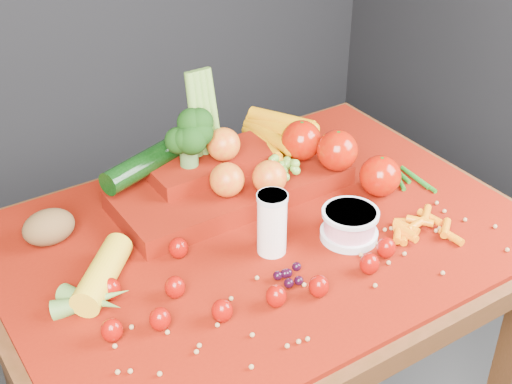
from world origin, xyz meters
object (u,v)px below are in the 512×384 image
produce_mound (248,168)px  yogurt_bowl (350,224)px  table (261,273)px  milk_glass (272,221)px

produce_mound → yogurt_bowl: bearing=-73.0°
table → produce_mound: produce_mound is taller
table → milk_glass: bearing=-105.0°
table → yogurt_bowl: (0.14, -0.11, 0.14)m
table → produce_mound: (0.06, 0.15, 0.17)m
table → milk_glass: 0.19m
table → yogurt_bowl: size_ratio=9.32×
table → produce_mound: size_ratio=1.84×
milk_glass → produce_mound: size_ratio=0.22×
milk_glass → yogurt_bowl: (0.16, -0.05, -0.04)m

